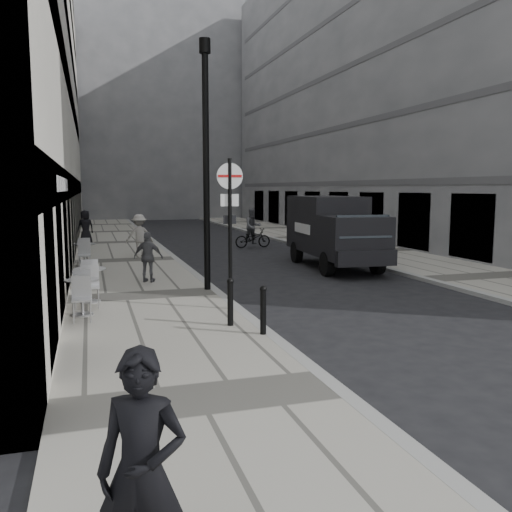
{
  "coord_description": "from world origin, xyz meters",
  "views": [
    {
      "loc": [
        -3.37,
        -4.38,
        2.99
      ],
      "look_at": [
        0.39,
        7.82,
        1.4
      ],
      "focal_mm": 38.0,
      "sensor_mm": 36.0,
      "label": 1
    }
  ],
  "objects_px": {
    "sign_post": "(230,214)",
    "cyclist": "(253,232)",
    "lamppost": "(206,153)",
    "walking_man": "(142,473)",
    "panel_van": "(333,228)"
  },
  "relations": [
    {
      "from": "lamppost",
      "to": "cyclist",
      "type": "bearing_deg",
      "value": 67.11
    },
    {
      "from": "panel_van",
      "to": "sign_post",
      "type": "bearing_deg",
      "value": -127.2
    },
    {
      "from": "sign_post",
      "to": "panel_van",
      "type": "height_order",
      "value": "sign_post"
    },
    {
      "from": "cyclist",
      "to": "lamppost",
      "type": "bearing_deg",
      "value": -116.53
    },
    {
      "from": "walking_man",
      "to": "panel_van",
      "type": "distance_m",
      "value": 17.36
    },
    {
      "from": "sign_post",
      "to": "panel_van",
      "type": "bearing_deg",
      "value": 52.62
    },
    {
      "from": "panel_van",
      "to": "cyclist",
      "type": "distance_m",
      "value": 7.58
    },
    {
      "from": "lamppost",
      "to": "cyclist",
      "type": "distance_m",
      "value": 12.56
    },
    {
      "from": "lamppost",
      "to": "panel_van",
      "type": "bearing_deg",
      "value": 33.25
    },
    {
      "from": "lamppost",
      "to": "cyclist",
      "type": "height_order",
      "value": "lamppost"
    },
    {
      "from": "sign_post",
      "to": "cyclist",
      "type": "bearing_deg",
      "value": 75.39
    },
    {
      "from": "walking_man",
      "to": "panel_van",
      "type": "xyz_separation_m",
      "value": [
        8.53,
        15.11,
        0.5
      ]
    },
    {
      "from": "walking_man",
      "to": "lamppost",
      "type": "bearing_deg",
      "value": 100.29
    },
    {
      "from": "lamppost",
      "to": "cyclist",
      "type": "xyz_separation_m",
      "value": [
        4.73,
        11.2,
        -3.19
      ]
    },
    {
      "from": "sign_post",
      "to": "walking_man",
      "type": "bearing_deg",
      "value": -103.99
    }
  ]
}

